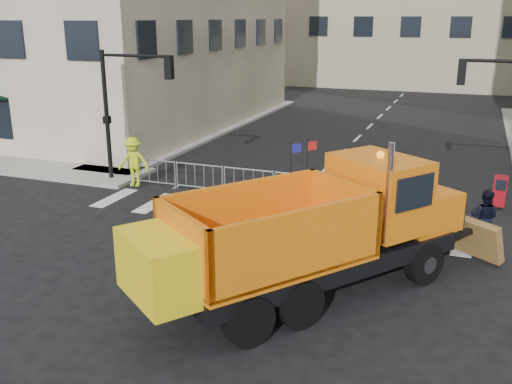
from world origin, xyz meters
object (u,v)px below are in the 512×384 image
at_px(cop_a, 397,229).
at_px(plow_truck, 310,230).
at_px(cop_b, 484,217).
at_px(newspaper_box, 500,191).
at_px(worker, 134,162).
at_px(cop_c, 438,218).

bearing_deg(cop_a, plow_truck, 41.07).
relative_size(cop_b, newspaper_box, 1.55).
bearing_deg(cop_a, newspaper_box, -135.16).
bearing_deg(plow_truck, cop_a, 6.28).
relative_size(cop_b, worker, 0.86).
height_order(plow_truck, worker, plow_truck).
xyz_separation_m(plow_truck, cop_a, (1.70, 2.96, -0.79)).
height_order(plow_truck, cop_a, plow_truck).
bearing_deg(worker, plow_truck, -44.17).
relative_size(cop_a, cop_c, 0.93).
distance_m(plow_truck, cop_a, 3.51).
bearing_deg(newspaper_box, worker, -162.49).
bearing_deg(cop_a, cop_b, -156.02).
xyz_separation_m(cop_b, cop_c, (-1.29, -1.02, 0.16)).
bearing_deg(plow_truck, newspaper_box, 8.75).
height_order(plow_truck, newspaper_box, plow_truck).
bearing_deg(cop_b, cop_a, 55.35).
height_order(cop_c, newspaper_box, cop_c).
relative_size(plow_truck, cop_c, 4.78).
distance_m(cop_c, worker, 11.97).
relative_size(plow_truck, newspaper_box, 8.83).
distance_m(worker, newspaper_box, 13.82).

